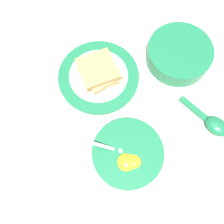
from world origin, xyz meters
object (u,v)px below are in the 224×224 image
congee_bowl (179,54)px  soup_spoon (213,123)px  toast_sandwich (99,71)px  toast_plate (99,76)px  egg_bowl (127,154)px

congee_bowl → soup_spoon: bearing=172.4°
toast_sandwich → congee_bowl: (-0.06, -0.23, -0.01)m
congee_bowl → toast_plate: bearing=76.6°
toast_plate → soup_spoon: bearing=-143.1°
egg_bowl → toast_plate: size_ratio=0.75×
egg_bowl → congee_bowl: bearing=-56.2°
toast_plate → toast_sandwich: bearing=-66.1°
egg_bowl → congee_bowl: size_ratio=0.95×
egg_bowl → toast_sandwich: bearing=-10.2°
egg_bowl → toast_sandwich: size_ratio=1.50×
egg_bowl → soup_spoon: size_ratio=1.13×
soup_spoon → congee_bowl: (0.21, -0.03, 0.02)m
toast_plate → soup_spoon: size_ratio=1.49×
egg_bowl → toast_plate: 0.24m
toast_sandwich → soup_spoon: toast_sandwich is taller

